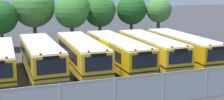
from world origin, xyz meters
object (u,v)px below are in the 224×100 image
at_px(school_bus_3, 117,51).
at_px(tree_5, 132,9).
at_px(tree_1, 0,17).
at_px(tree_4, 101,11).
at_px(school_bus_1, 41,56).
at_px(tree_6, 159,10).
at_px(school_bus_2, 81,54).
at_px(tree_3, 73,10).
at_px(school_bus_4, 151,49).
at_px(school_bus_5, 182,47).
at_px(tree_2, 34,7).

xyz_separation_m(school_bus_3, tree_5, (6.59, 11.89, 2.76)).
relative_size(tree_1, tree_4, 0.93).
distance_m(school_bus_1, tree_1, 11.39).
distance_m(tree_4, tree_6, 7.73).
relative_size(school_bus_1, school_bus_2, 0.98).
xyz_separation_m(school_bus_2, tree_3, (1.60, 9.98, 2.96)).
xyz_separation_m(tree_3, tree_5, (8.23, 1.95, -0.24)).
height_order(tree_4, tree_5, tree_5).
relative_size(tree_5, tree_6, 1.05).
distance_m(school_bus_4, school_bus_5, 3.29).
bearing_deg(school_bus_3, tree_3, -81.45).
distance_m(tree_2, tree_5, 12.43).
bearing_deg(school_bus_4, tree_1, -38.51).
height_order(school_bus_4, tree_6, tree_6).
xyz_separation_m(school_bus_4, tree_4, (-1.14, 11.50, 2.71)).
distance_m(school_bus_1, tree_6, 19.81).
bearing_deg(tree_1, tree_2, 18.63).
distance_m(school_bus_1, school_bus_4, 9.96).
xyz_separation_m(school_bus_4, tree_6, (6.54, 10.69, 2.75)).
bearing_deg(school_bus_3, tree_5, -119.79).
distance_m(school_bus_3, tree_5, 13.87).
bearing_deg(tree_5, school_bus_2, -129.48).
relative_size(school_bus_2, school_bus_4, 0.98).
bearing_deg(school_bus_2, tree_4, -114.52).
xyz_separation_m(school_bus_2, tree_6, (13.15, 10.84, 2.69)).
distance_m(tree_4, tree_5, 4.37).
bearing_deg(tree_6, school_bus_4, -121.47).
bearing_deg(tree_1, school_bus_5, -33.75).
distance_m(school_bus_5, tree_1, 19.73).
bearing_deg(school_bus_4, tree_5, -104.13).
height_order(tree_1, tree_5, tree_5).
height_order(tree_3, tree_6, tree_3).
bearing_deg(tree_5, tree_3, -166.69).
distance_m(school_bus_4, tree_1, 17.06).
relative_size(tree_1, tree_6, 0.97).
relative_size(school_bus_3, school_bus_5, 1.02).
bearing_deg(school_bus_3, school_bus_4, -178.80).
bearing_deg(school_bus_3, tree_2, -65.22).
xyz_separation_m(school_bus_4, tree_2, (-9.20, 12.06, 3.32)).
distance_m(tree_1, tree_2, 4.11).
xyz_separation_m(tree_1, tree_6, (19.54, -0.09, 0.33)).
relative_size(tree_3, tree_6, 1.09).
height_order(school_bus_1, tree_3, tree_3).
relative_size(school_bus_2, school_bus_5, 0.96).
height_order(school_bus_1, school_bus_2, school_bus_2).
bearing_deg(tree_4, school_bus_1, -127.63).
height_order(school_bus_2, school_bus_4, school_bus_2).
height_order(school_bus_4, tree_4, tree_4).
distance_m(school_bus_3, school_bus_5, 6.65).
bearing_deg(school_bus_1, tree_1, -75.62).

